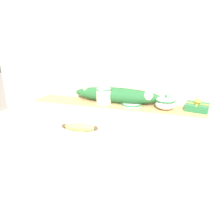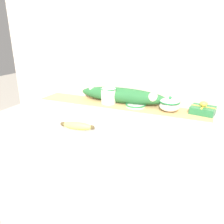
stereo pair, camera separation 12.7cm
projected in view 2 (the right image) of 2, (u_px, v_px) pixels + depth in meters
The scene contains 11 objects.
countertop at pixel (106, 176), 1.51m from camera, with size 1.35×0.71×0.89m, color #B7B2AD.
back_wall at pixel (126, 59), 1.58m from camera, with size 2.15×0.04×2.40m, color beige.
table_runner at pixel (119, 105), 1.57m from camera, with size 1.24×0.21×0.00m, color tan.
cream_pitcher at pixel (109, 95), 1.58m from camera, with size 0.11×0.13×0.11m.
sugar_bowl at pixel (170, 105), 1.42m from camera, with size 0.13×0.13×0.10m.
small_dish at pixel (136, 105), 1.52m from camera, with size 0.14×0.14×0.02m.
banana at pixel (77, 126), 1.16m from camera, with size 0.20×0.07×0.04m.
spoon at pixel (183, 125), 1.20m from camera, with size 0.15×0.10×0.01m.
napkin_stack at pixel (4, 116), 1.34m from camera, with size 0.13×0.13×0.01m, color silver.
gift_box at pixel (203, 110), 1.38m from camera, with size 0.16×0.15×0.08m.
poinsettia_garland at pixel (122, 95), 1.59m from camera, with size 0.66×0.12×0.11m.
Camera 2 is at (0.54, -1.15, 1.37)m, focal length 35.00 mm.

